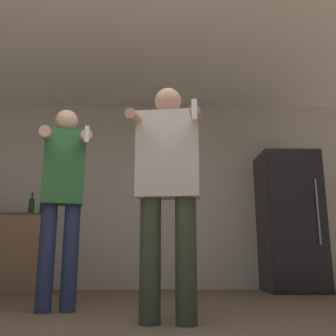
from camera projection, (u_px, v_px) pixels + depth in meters
wall_back at (152, 193)px, 5.18m from camera, size 7.00×0.06×2.55m
ceiling_slab at (148, 44)px, 3.85m from camera, size 7.00×3.77×0.05m
refrigerator at (290, 221)px, 4.76m from camera, size 0.70×0.69×1.74m
counter at (0, 253)px, 4.64m from camera, size 1.23×0.66×0.93m
bottle_red_label at (31, 206)px, 4.74m from camera, size 0.07×0.07×0.30m
bottle_short_whiskey at (43, 206)px, 4.75m from camera, size 0.08×0.08×0.30m
person_woman_foreground at (168, 184)px, 2.72m from camera, size 0.55×0.51×1.71m
person_man_side at (63, 190)px, 3.24m from camera, size 0.50×0.49×1.74m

